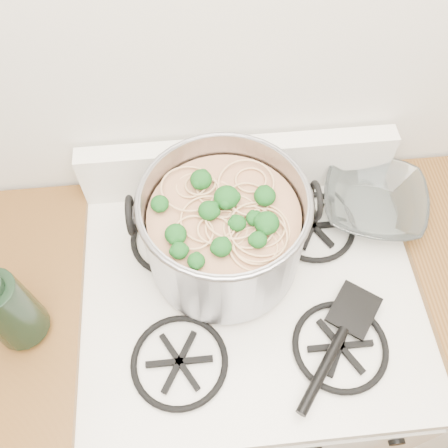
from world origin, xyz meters
The scene contains 6 objects.
gas_range centered at (0.00, 1.26, 0.44)m, with size 0.76×0.66×0.92m.
counter_left centered at (-0.51, 1.26, 0.46)m, with size 0.25×0.65×0.92m.
stock_pot centered at (-0.05, 1.35, 1.03)m, with size 0.38×0.35×0.24m.
spatula centered at (0.21, 1.19, 0.94)m, with size 0.29×0.31×0.02m, color black, non-canonical shape.
glass_bowl centered at (0.32, 1.44, 0.94)m, with size 0.10×0.10×0.02m, color white.
bottle centered at (-0.49, 1.21, 1.06)m, with size 0.11×0.11×0.28m, color black.
Camera 1 is at (-0.11, 0.80, 1.94)m, focal length 40.00 mm.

